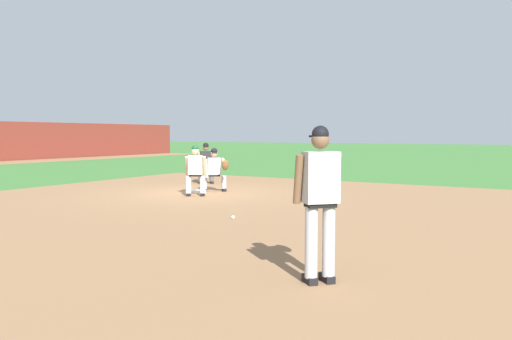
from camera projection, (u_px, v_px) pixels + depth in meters
ground_plane at (197, 193)px, 14.92m from camera, size 160.00×160.00×0.00m
infield_dirt_patch at (232, 218)px, 10.40m from camera, size 18.00×18.00×0.01m
first_base_bag at (197, 192)px, 14.92m from camera, size 0.38×0.38×0.09m
baseball at (233, 217)px, 10.35m from camera, size 0.07×0.07×0.07m
pitcher at (320, 194)px, 5.85m from camera, size 0.85×0.55×1.86m
first_baseman at (215, 168)px, 15.20m from camera, size 0.75×1.08×1.34m
baserunner at (195, 168)px, 14.11m from camera, size 0.64×0.68×1.46m
umpire at (206, 162)px, 17.63m from camera, size 0.67×0.67×1.46m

